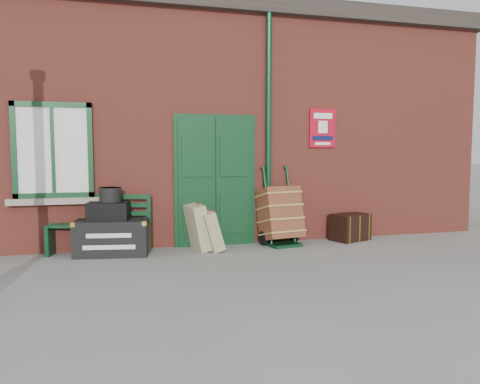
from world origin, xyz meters
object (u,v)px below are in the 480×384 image
object	(u,v)px
houdini_trunk	(113,237)
porter_trolley	(280,215)
bench	(101,223)
dark_trunk	(350,227)

from	to	relation	value
houdini_trunk	porter_trolley	size ratio (longest dim) A/B	0.83
houdini_trunk	porter_trolley	distance (m)	2.84
bench	dark_trunk	world-z (taller)	bench
houdini_trunk	porter_trolley	world-z (taller)	porter_trolley
houdini_trunk	porter_trolley	bearing A→B (deg)	10.84
bench	dark_trunk	size ratio (longest dim) A/B	2.43
bench	houdini_trunk	xyz separation A→B (m)	(0.18, -0.16, -0.21)
houdini_trunk	bench	bearing A→B (deg)	148.90
bench	porter_trolley	xyz separation A→B (m)	(3.01, -0.10, 0.03)
houdini_trunk	porter_trolley	xyz separation A→B (m)	(2.83, 0.06, 0.24)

